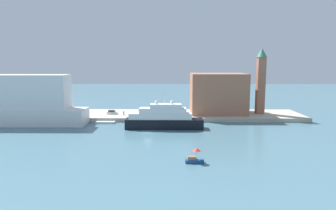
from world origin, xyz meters
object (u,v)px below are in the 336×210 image
object	(u,v)px
bell_tower	(261,79)
mooring_bollard	(159,116)
large_yacht	(163,119)
small_motorboat	(195,157)
work_barge	(106,122)
harbor_building	(218,93)
person_figure	(124,113)
parked_car	(112,112)

from	to	relation	value
bell_tower	mooring_bollard	bearing A→B (deg)	-167.05
large_yacht	small_motorboat	size ratio (longest dim) A/B	6.31
small_motorboat	work_barge	size ratio (longest dim) A/B	0.60
work_barge	bell_tower	bearing A→B (deg)	12.68
work_barge	harbor_building	size ratio (longest dim) A/B	0.31
work_barge	harbor_building	xyz separation A→B (m)	(39.67, 13.70, 8.52)
work_barge	large_yacht	bearing A→B (deg)	-21.03
harbor_building	person_figure	world-z (taller)	harbor_building
large_yacht	parked_car	world-z (taller)	large_yacht
large_yacht	person_figure	distance (m)	21.27
work_barge	mooring_bollard	distance (m)	18.53
work_barge	harbor_building	world-z (taller)	harbor_building
mooring_bollard	work_barge	bearing A→B (deg)	-167.89
work_barge	mooring_bollard	bearing A→B (deg)	12.11
small_motorboat	person_figure	xyz separation A→B (m)	(-21.97, 48.06, 1.00)
harbor_building	bell_tower	bearing A→B (deg)	-4.74
large_yacht	parked_car	size ratio (longest dim) A/B	6.26
bell_tower	mooring_bollard	world-z (taller)	bell_tower
mooring_bollard	large_yacht	bearing A→B (deg)	-82.00
small_motorboat	mooring_bollard	bearing A→B (deg)	101.44
harbor_building	person_figure	size ratio (longest dim) A/B	12.15
bell_tower	large_yacht	bearing A→B (deg)	-150.65
harbor_building	mooring_bollard	distance (m)	24.78
work_barge	parked_car	bearing A→B (deg)	88.64
large_yacht	person_figure	world-z (taller)	large_yacht
bell_tower	parked_car	size ratio (longest dim) A/B	6.30
work_barge	mooring_bollard	size ratio (longest dim) A/B	8.98
parked_car	person_figure	size ratio (longest dim) A/B	2.31
small_motorboat	work_barge	world-z (taller)	small_motorboat
person_figure	work_barge	bearing A→B (deg)	-122.67
mooring_bollard	person_figure	bearing A→B (deg)	163.17
large_yacht	work_barge	size ratio (longest dim) A/B	3.81
harbor_building	bell_tower	world-z (taller)	bell_tower
mooring_bollard	small_motorboat	bearing A→B (deg)	-78.56
work_barge	parked_car	world-z (taller)	parked_car
bell_tower	person_figure	world-z (taller)	bell_tower
harbor_building	person_figure	xyz separation A→B (m)	(-34.66, -5.88, -6.67)
bell_tower	work_barge	bearing A→B (deg)	-167.32
large_yacht	harbor_building	size ratio (longest dim) A/B	1.19
parked_car	mooring_bollard	distance (m)	18.94
bell_tower	mooring_bollard	xyz separation A→B (m)	(-37.14, -8.54, -12.64)
person_figure	large_yacht	bearing A→B (deg)	-46.40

